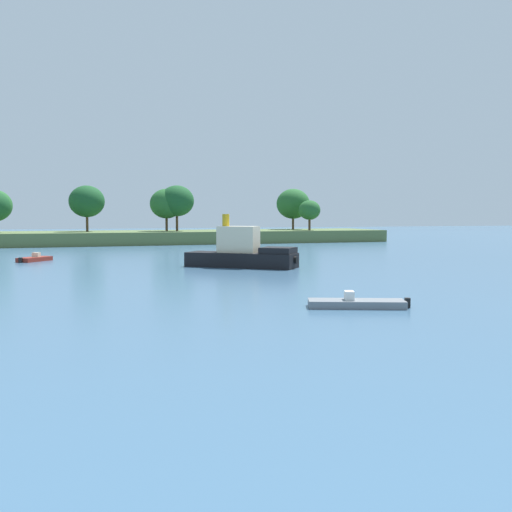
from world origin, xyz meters
TOP-DOWN VIEW (x-y plane):
  - treeline_island at (-13.46, 84.37)m, footprint 95.00×15.79m
  - fishing_skiff at (-28.39, 47.45)m, footprint 3.89×4.21m
  - small_motorboat at (-10.55, 6.34)m, footprint 5.62×3.50m
  - tugboat at (-8.75, 32.82)m, footprint 10.51×9.43m

SIDE VIEW (x-z plane):
  - small_motorboat at x=-10.55m, z-range -0.23..0.70m
  - fishing_skiff at x=-28.39m, z-range -0.22..0.75m
  - tugboat at x=-8.75m, z-range -1.26..3.98m
  - treeline_island at x=-13.46m, z-range -2.33..8.06m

